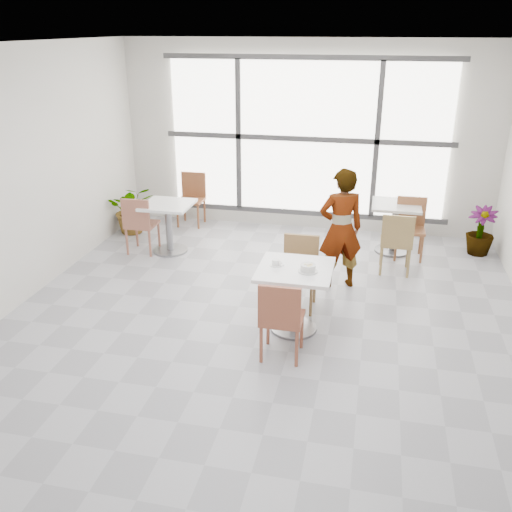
% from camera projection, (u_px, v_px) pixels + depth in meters
% --- Properties ---
extents(floor, '(7.00, 7.00, 0.00)m').
position_uv_depth(floor, '(262.00, 328.00, 6.31)').
color(floor, '#9E9EA5').
rests_on(floor, ground).
extents(ceiling, '(7.00, 7.00, 0.00)m').
position_uv_depth(ceiling, '(263.00, 45.00, 5.16)').
color(ceiling, white).
rests_on(ceiling, ground).
extents(wall_back, '(6.00, 0.00, 6.00)m').
position_uv_depth(wall_back, '(307.00, 138.00, 8.89)').
color(wall_back, silver).
rests_on(wall_back, ground).
extents(wall_front, '(6.00, 0.00, 6.00)m').
position_uv_depth(wall_front, '(109.00, 415.00, 2.58)').
color(wall_front, silver).
rests_on(wall_front, ground).
extents(wall_left, '(0.00, 7.00, 7.00)m').
position_uv_depth(wall_left, '(4.00, 184.00, 6.33)').
color(wall_left, silver).
rests_on(wall_left, ground).
extents(window, '(4.60, 0.07, 2.52)m').
position_uv_depth(window, '(306.00, 139.00, 8.84)').
color(window, white).
rests_on(window, ground).
extents(main_table, '(0.80, 0.80, 0.75)m').
position_uv_depth(main_table, '(295.00, 287.00, 6.08)').
color(main_table, white).
rests_on(main_table, ground).
extents(chair_near, '(0.42, 0.42, 0.87)m').
position_uv_depth(chair_near, '(281.00, 316.00, 5.53)').
color(chair_near, '#995038').
rests_on(chair_near, ground).
extents(chair_far, '(0.42, 0.42, 0.87)m').
position_uv_depth(chair_far, '(300.00, 267.00, 6.65)').
color(chair_far, olive).
rests_on(chair_far, ground).
extents(oatmeal_bowl, '(0.21, 0.21, 0.09)m').
position_uv_depth(oatmeal_bowl, '(308.00, 268.00, 5.89)').
color(oatmeal_bowl, silver).
rests_on(oatmeal_bowl, main_table).
extents(coffee_cup, '(0.16, 0.13, 0.07)m').
position_uv_depth(coffee_cup, '(276.00, 263.00, 6.05)').
color(coffee_cup, white).
rests_on(coffee_cup, main_table).
extents(person, '(0.67, 0.56, 1.57)m').
position_uv_depth(person, '(341.00, 229.00, 7.04)').
color(person, black).
rests_on(person, ground).
extents(bg_table_left, '(0.70, 0.70, 0.75)m').
position_uv_depth(bg_table_left, '(169.00, 221.00, 8.26)').
color(bg_table_left, white).
rests_on(bg_table_left, ground).
extents(bg_table_right, '(0.70, 0.70, 0.75)m').
position_uv_depth(bg_table_right, '(395.00, 221.00, 8.25)').
color(bg_table_right, silver).
rests_on(bg_table_right, ground).
extents(bg_chair_left_near, '(0.42, 0.42, 0.87)m').
position_uv_depth(bg_chair_left_near, '(139.00, 222.00, 8.17)').
color(bg_chair_left_near, '#9E5E4A').
rests_on(bg_chair_left_near, ground).
extents(bg_chair_left_far, '(0.42, 0.42, 0.87)m').
position_uv_depth(bg_chair_left_far, '(192.00, 195.00, 9.45)').
color(bg_chair_left_far, brown).
rests_on(bg_chair_left_far, ground).
extents(bg_chair_right_near, '(0.42, 0.42, 0.87)m').
position_uv_depth(bg_chair_right_near, '(397.00, 240.00, 7.49)').
color(bg_chair_right_near, '#9D804B').
rests_on(bg_chair_right_near, ground).
extents(bg_chair_right_far, '(0.42, 0.42, 0.87)m').
position_uv_depth(bg_chair_right_far, '(410.00, 223.00, 8.10)').
color(bg_chair_right_far, '#935936').
rests_on(bg_chair_right_far, ground).
extents(plant_left, '(0.91, 0.86, 0.80)m').
position_uv_depth(plant_left, '(132.00, 209.00, 9.06)').
color(plant_left, '#3D7133').
rests_on(plant_left, ground).
extents(plant_right, '(0.51, 0.51, 0.73)m').
position_uv_depth(plant_right, '(480.00, 231.00, 8.21)').
color(plant_right, '#52833B').
rests_on(plant_right, ground).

